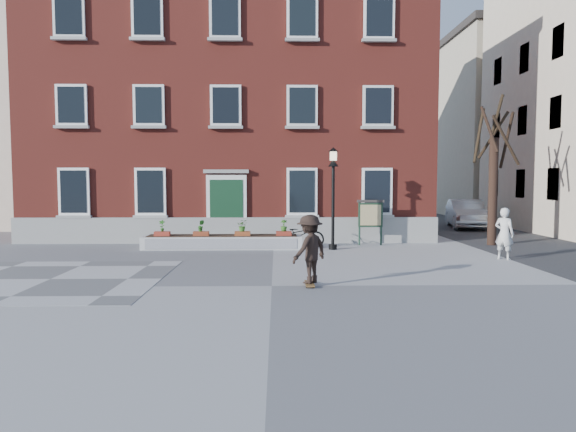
{
  "coord_description": "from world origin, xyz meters",
  "views": [
    {
      "loc": [
        0.13,
        -12.85,
        2.68
      ],
      "look_at": [
        0.5,
        4.0,
        1.5
      ],
      "focal_mm": 32.0,
      "sensor_mm": 36.0,
      "label": 1
    }
  ],
  "objects_px": {
    "bicycle": "(299,235)",
    "notice_board": "(370,215)",
    "lamp_post": "(333,184)",
    "parked_car": "(466,214)",
    "bystander": "(504,234)",
    "skateboarder": "(310,249)"
  },
  "relations": [
    {
      "from": "bystander",
      "to": "skateboarder",
      "type": "bearing_deg",
      "value": 79.61
    },
    {
      "from": "lamp_post",
      "to": "bystander",
      "type": "bearing_deg",
      "value": -25.52
    },
    {
      "from": "bicycle",
      "to": "bystander",
      "type": "xyz_separation_m",
      "value": [
        6.78,
        -3.2,
        0.36
      ]
    },
    {
      "from": "notice_board",
      "to": "skateboarder",
      "type": "distance_m",
      "value": 8.67
    },
    {
      "from": "bystander",
      "to": "lamp_post",
      "type": "xyz_separation_m",
      "value": [
        -5.51,
        2.63,
        1.66
      ]
    },
    {
      "from": "bicycle",
      "to": "notice_board",
      "type": "bearing_deg",
      "value": -74.33
    },
    {
      "from": "parked_car",
      "to": "notice_board",
      "type": "height_order",
      "value": "notice_board"
    },
    {
      "from": "bystander",
      "to": "lamp_post",
      "type": "distance_m",
      "value": 6.33
    },
    {
      "from": "bicycle",
      "to": "skateboarder",
      "type": "distance_m",
      "value": 7.41
    },
    {
      "from": "bicycle",
      "to": "lamp_post",
      "type": "distance_m",
      "value": 2.46
    },
    {
      "from": "bystander",
      "to": "notice_board",
      "type": "height_order",
      "value": "notice_board"
    },
    {
      "from": "bicycle",
      "to": "lamp_post",
      "type": "xyz_separation_m",
      "value": [
        1.27,
        -0.57,
        2.02
      ]
    },
    {
      "from": "bicycle",
      "to": "parked_car",
      "type": "xyz_separation_m",
      "value": [
        9.73,
        8.23,
        0.28
      ]
    },
    {
      "from": "bicycle",
      "to": "parked_car",
      "type": "height_order",
      "value": "parked_car"
    },
    {
      "from": "bystander",
      "to": "notice_board",
      "type": "xyz_separation_m",
      "value": [
        -3.82,
        3.92,
        0.38
      ]
    },
    {
      "from": "bicycle",
      "to": "skateboarder",
      "type": "height_order",
      "value": "skateboarder"
    },
    {
      "from": "bystander",
      "to": "notice_board",
      "type": "relative_size",
      "value": 0.94
    },
    {
      "from": "bicycle",
      "to": "parked_car",
      "type": "bearing_deg",
      "value": -47.75
    },
    {
      "from": "bystander",
      "to": "skateboarder",
      "type": "xyz_separation_m",
      "value": [
        -6.85,
        -4.2,
        0.06
      ]
    },
    {
      "from": "bicycle",
      "to": "skateboarder",
      "type": "xyz_separation_m",
      "value": [
        -0.07,
        -7.4,
        0.42
      ]
    },
    {
      "from": "bicycle",
      "to": "lamp_post",
      "type": "relative_size",
      "value": 0.5
    },
    {
      "from": "parked_car",
      "to": "lamp_post",
      "type": "distance_m",
      "value": 12.33
    }
  ]
}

